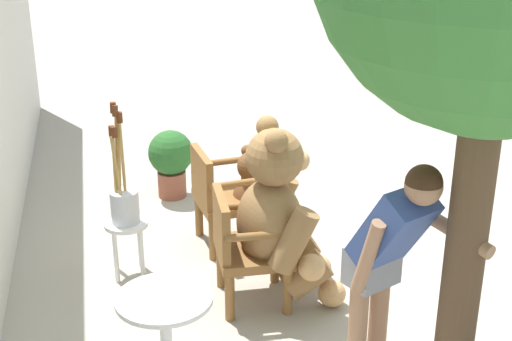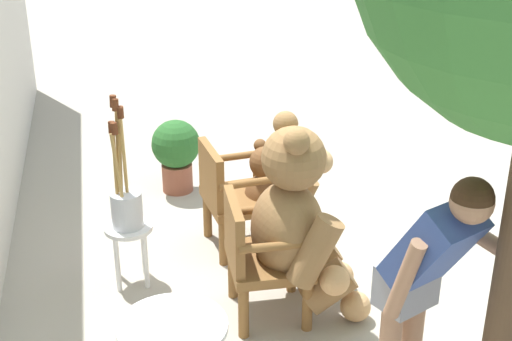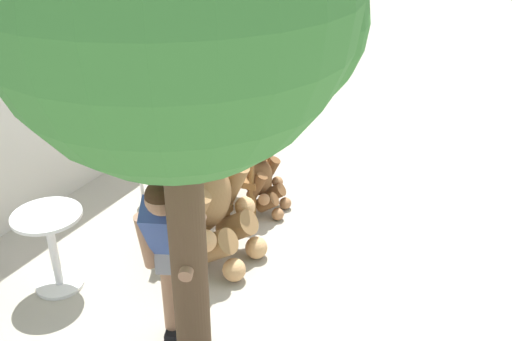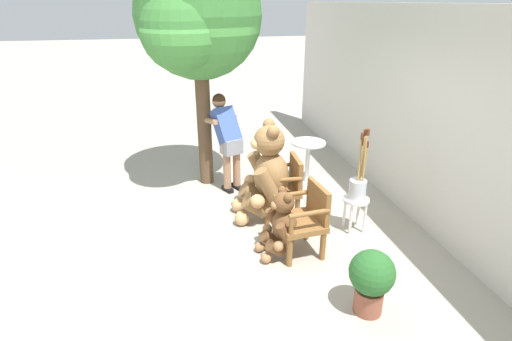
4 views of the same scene
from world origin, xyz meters
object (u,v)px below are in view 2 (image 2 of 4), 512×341
Objects in this scene: teddy_bear_small at (269,195)px; white_stool at (129,239)px; teddy_bear_large at (299,222)px; brush_bucket at (125,200)px; wooden_chair_right at (233,194)px; wooden_chair_left at (260,254)px; potted_plant at (176,150)px; person_visitor at (428,271)px.

white_stool is at bearing 107.38° from teddy_bear_small.
teddy_bear_small is (0.94, -0.03, -0.26)m from teddy_bear_large.
brush_bucket is (0.59, 1.08, -0.01)m from teddy_bear_large.
teddy_bear_large is 1.27m from white_stool.
brush_bucket is at bearing 112.11° from wooden_chair_right.
wooden_chair_left is at bearing -125.56° from white_stool.
potted_plant reaches higher than white_stool.
wooden_chair_right is 0.90× the size of brush_bucket.
brush_bucket is (-0.34, 1.11, 0.25)m from teddy_bear_small.
wooden_chair_right is 1.01× the size of teddy_bear_small.
brush_bucket is (0.58, 0.82, 0.20)m from wooden_chair_left.
person_visitor is (-1.99, -0.64, 0.44)m from wooden_chair_right.
teddy_bear_large is 0.97m from teddy_bear_small.
brush_bucket reaches higher than teddy_bear_small.
white_stool is at bearing 41.37° from person_visitor.
wooden_chair_right is 1.16m from potted_plant.
teddy_bear_small is at bearing -72.62° from white_stool.
teddy_bear_small is 0.90× the size of brush_bucket.
wooden_chair_right is at bearing 15.45° from teddy_bear_large.
wooden_chair_right is 1.87× the size of white_stool.
white_stool is at bearing 112.27° from wooden_chair_right.
brush_bucket reaches higher than white_stool.
wooden_chair_right is at bearing 92.17° from teddy_bear_small.
white_stool is 1.54m from potted_plant.
wooden_chair_left is 1.26× the size of potted_plant.
brush_bucket is 1.40× the size of potted_plant.
person_visitor is at bearing -170.06° from teddy_bear_small.
wooden_chair_left is 0.90× the size of brush_bucket.
brush_bucket is at bearing 61.25° from teddy_bear_large.
person_visitor is 3.28× the size of white_stool.
person_visitor is at bearing -160.22° from teddy_bear_large.
white_stool is 0.68× the size of potted_plant.
person_visitor is at bearing -162.21° from wooden_chair_right.
teddy_bear_small is at bearing -17.19° from wooden_chair_left.
wooden_chair_left is 0.62× the size of teddy_bear_large.
white_stool is at bearing 160.54° from potted_plant.
teddy_bear_small is at bearing -87.83° from wooden_chair_right.
brush_bucket is at bearing 78.67° from white_stool.
wooden_chair_right reaches higher than teddy_bear_small.
teddy_bear_large is at bearing -164.70° from potted_plant.
wooden_chair_right is at bearing -67.89° from brush_bucket.
wooden_chair_left is 0.33m from teddy_bear_large.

